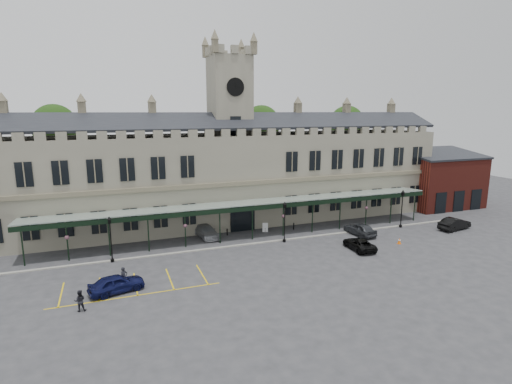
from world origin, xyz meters
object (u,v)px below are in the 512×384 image
object	(u,v)px
sign_board	(265,228)
car_left_a	(117,284)
lamp_post_right	(402,205)
car_right_b	(455,224)
lamp_post_mid	(285,218)
car_van	(359,244)
person_b	(80,301)
lamp_post_left	(110,235)
traffic_cone	(399,241)
car_taxi	(206,231)
person_a	(124,277)
station_building	(231,175)
clock_tower	(230,126)
car_right_a	(360,229)

from	to	relation	value
sign_board	car_left_a	distance (m)	21.49
lamp_post_right	car_right_b	xyz separation A→B (m)	(5.79, -3.26, -2.19)
car_left_a	lamp_post_mid	bearing A→B (deg)	-84.42
lamp_post_mid	car_van	bearing A→B (deg)	-38.05
sign_board	person_b	world-z (taller)	person_b
lamp_post_left	traffic_cone	bearing A→B (deg)	-10.16
lamp_post_left	sign_board	xyz separation A→B (m)	(18.34, 4.10, -2.25)
car_taxi	person_a	xyz separation A→B (m)	(-9.95, -11.35, 0.19)
lamp_post_mid	lamp_post_left	bearing A→B (deg)	178.93
car_left_a	car_van	bearing A→B (deg)	-100.98
person_b	lamp_post_right	bearing A→B (deg)	-163.88
car_right_b	person_b	world-z (taller)	person_b
station_building	car_taxi	world-z (taller)	station_building
lamp_post_right	person_a	distance (m)	35.62
station_building	sign_board	xyz separation A→B (m)	(2.50, -6.51, -5.88)
clock_tower	lamp_post_mid	distance (m)	15.38
station_building	lamp_post_mid	distance (m)	11.95
lamp_post_mid	lamp_post_right	bearing A→B (deg)	0.56
car_van	person_b	xyz separation A→B (m)	(-28.12, -4.35, 0.22)
lamp_post_left	car_right_b	bearing A→B (deg)	-4.74
car_right_b	person_b	bearing A→B (deg)	88.02
car_taxi	person_a	bearing A→B (deg)	-141.16
clock_tower	car_van	bearing A→B (deg)	-58.88
sign_board	person_a	world-z (taller)	person_a
person_a	car_right_a	bearing A→B (deg)	-16.58
clock_tower	lamp_post_mid	xyz separation A→B (m)	(3.15, -11.05, -10.23)
lamp_post_left	car_right_b	distance (m)	41.84
car_left_a	person_b	world-z (taller)	person_b
station_building	car_left_a	size ratio (longest dim) A/B	13.15
lamp_post_right	sign_board	bearing A→B (deg)	166.25
lamp_post_right	car_taxi	xyz separation A→B (m)	(-25.02, 4.89, -2.26)
clock_tower	person_a	xyz separation A→B (m)	(-14.95, -17.35, -12.20)
car_taxi	car_right_a	world-z (taller)	car_right_a
lamp_post_right	car_right_a	distance (m)	7.42
car_right_a	lamp_post_right	bearing A→B (deg)	-179.14
lamp_post_left	sign_board	distance (m)	18.93
lamp_post_mid	car_right_a	xyz separation A→B (m)	(9.85, -0.79, -2.10)
car_taxi	car_van	size ratio (longest dim) A/B	1.10
traffic_cone	lamp_post_left	bearing A→B (deg)	169.84
person_a	person_b	distance (m)	4.69
car_right_b	person_a	size ratio (longest dim) A/B	2.63
traffic_cone	car_right_b	distance (m)	10.72
clock_tower	car_right_a	size ratio (longest dim) A/B	5.40
car_taxi	person_b	distance (m)	19.77
car_left_a	car_right_b	world-z (taller)	car_right_b
clock_tower	sign_board	world-z (taller)	clock_tower
clock_tower	person_b	size ratio (longest dim) A/B	14.59
station_building	car_right_a	bearing A→B (deg)	-42.11
lamp_post_left	car_left_a	bearing A→B (deg)	-88.12
sign_board	car_left_a	xyz separation A→B (m)	(-18.09, -11.59, 0.19)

